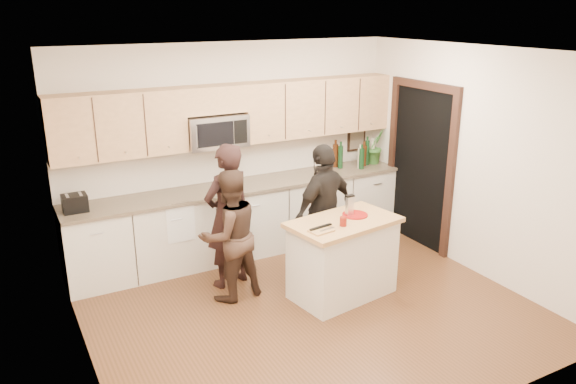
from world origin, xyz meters
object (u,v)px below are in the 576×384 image
woman_left (228,216)px  woman_center (230,236)px  island (343,258)px  woman_right (324,211)px  toaster (75,203)px

woman_left → woman_center: 0.34m
island → woman_right: size_ratio=0.80×
toaster → woman_right: woman_right is taller
island → woman_right: woman_right is taller
woman_right → toaster: bearing=-38.7°
island → woman_right: (0.09, 0.55, 0.36)m
island → woman_right: bearing=71.8°
woman_left → woman_center: woman_left is taller
toaster → woman_center: bearing=-35.8°
toaster → woman_right: 2.82m
woman_center → woman_right: (1.21, 0.00, 0.07)m
toaster → woman_center: size_ratio=0.18×
island → woman_center: woman_center is taller
woman_center → woman_right: woman_right is taller
toaster → woman_right: size_ratio=0.16×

